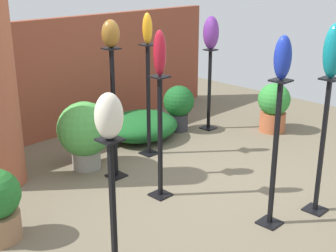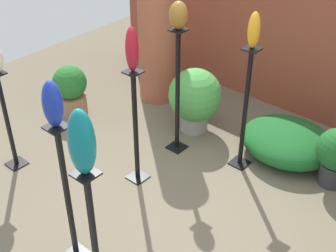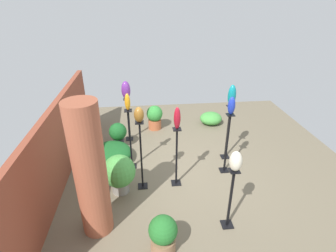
{
  "view_description": "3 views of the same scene",
  "coord_description": "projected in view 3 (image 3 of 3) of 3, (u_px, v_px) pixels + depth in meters",
  "views": [
    {
      "loc": [
        -3.54,
        -3.04,
        2.33
      ],
      "look_at": [
        -0.2,
        0.28,
        0.7
      ],
      "focal_mm": 50.0,
      "sensor_mm": 36.0,
      "label": 1
    },
    {
      "loc": [
        2.41,
        -2.6,
        3.32
      ],
      "look_at": [
        0.1,
        0.07,
        0.96
      ],
      "focal_mm": 50.0,
      "sensor_mm": 36.0,
      "label": 2
    },
    {
      "loc": [
        -4.81,
        0.8,
        3.6
      ],
      "look_at": [
        0.29,
        0.27,
        1.01
      ],
      "focal_mm": 28.0,
      "sensor_mm": 36.0,
      "label": 3
    }
  ],
  "objects": [
    {
      "name": "potted_plant_mid_right",
      "position": [
        155.0,
        117.0,
        7.67
      ],
      "size": [
        0.47,
        0.47,
        0.72
      ],
      "color": "#B25B38",
      "rests_on": "ground"
    },
    {
      "name": "pedestal_bronze",
      "position": [
        141.0,
        159.0,
        5.16
      ],
      "size": [
        0.2,
        0.2,
        1.5
      ],
      "color": "black",
      "rests_on": "ground"
    },
    {
      "name": "art_vase_ivory",
      "position": [
        236.0,
        161.0,
        3.96
      ],
      "size": [
        0.21,
        0.19,
        0.34
      ],
      "primitive_type": "ellipsoid",
      "color": "beige",
      "rests_on": "pedestal_ivory"
    },
    {
      "name": "art_vase_bronze",
      "position": [
        139.0,
        115.0,
        4.73
      ],
      "size": [
        0.2,
        0.18,
        0.3
      ],
      "primitive_type": "ellipsoid",
      "color": "brown",
      "rests_on": "pedestal_bronze"
    },
    {
      "name": "pedestal_amber",
      "position": [
        130.0,
        142.0,
        5.81
      ],
      "size": [
        0.2,
        0.2,
        1.43
      ],
      "color": "black",
      "rests_on": "ground"
    },
    {
      "name": "art_vase_ruby",
      "position": [
        177.0,
        118.0,
        4.88
      ],
      "size": [
        0.12,
        0.13,
        0.45
      ],
      "primitive_type": "ellipsoid",
      "color": "maroon",
      "rests_on": "pedestal_ruby"
    },
    {
      "name": "pedestal_violet",
      "position": [
        128.0,
        121.0,
        7.02
      ],
      "size": [
        0.2,
        0.2,
        1.19
      ],
      "color": "black",
      "rests_on": "ground"
    },
    {
      "name": "pedestal_cobalt",
      "position": [
        227.0,
        146.0,
        5.68
      ],
      "size": [
        0.2,
        0.2,
        1.4
      ],
      "color": "black",
      "rests_on": "ground"
    },
    {
      "name": "pedestal_ivory",
      "position": [
        230.0,
        201.0,
        4.32
      ],
      "size": [
        0.2,
        0.2,
        1.16
      ],
      "color": "black",
      "rests_on": "ground"
    },
    {
      "name": "art_vase_amber",
      "position": [
        127.0,
        102.0,
        5.39
      ],
      "size": [
        0.12,
        0.12,
        0.37
      ],
      "primitive_type": "ellipsoid",
      "color": "orange",
      "rests_on": "pedestal_amber"
    },
    {
      "name": "art_vase_teal",
      "position": [
        232.0,
        96.0,
        5.74
      ],
      "size": [
        0.18,
        0.18,
        0.49
      ],
      "primitive_type": "ellipsoid",
      "color": "#0F727A",
      "rests_on": "pedestal_teal"
    },
    {
      "name": "pedestal_teal",
      "position": [
        227.0,
        135.0,
        6.18
      ],
      "size": [
        0.2,
        0.2,
        1.36
      ],
      "color": "black",
      "rests_on": "ground"
    },
    {
      "name": "brick_pillar",
      "position": [
        90.0,
        172.0,
        4.0
      ],
      "size": [
        0.5,
        0.5,
        2.32
      ],
      "primitive_type": "cylinder",
      "color": "#9E5138",
      "rests_on": "ground"
    },
    {
      "name": "art_vase_violet",
      "position": [
        126.0,
        90.0,
        6.62
      ],
      "size": [
        0.22,
        0.23,
        0.47
      ],
      "primitive_type": "ellipsoid",
      "color": "#6B2D8C",
      "rests_on": "pedestal_violet"
    },
    {
      "name": "foliage_bed_west",
      "position": [
        111.0,
        154.0,
        6.26
      ],
      "size": [
        1.08,
        0.97,
        0.37
      ],
      "primitive_type": "ellipsoid",
      "color": "#195923",
      "rests_on": "ground"
    },
    {
      "name": "foliage_bed_east",
      "position": [
        211.0,
        118.0,
        8.03
      ],
      "size": [
        0.61,
        0.67,
        0.37
      ],
      "primitive_type": "ellipsoid",
      "color": "#479942",
      "rests_on": "ground"
    },
    {
      "name": "potted_plant_walkway_edge",
      "position": [
        163.0,
        234.0,
        3.95
      ],
      "size": [
        0.44,
        0.44,
        0.67
      ],
      "color": "#936B4C",
      "rests_on": "ground"
    },
    {
      "name": "pedestal_ruby",
      "position": [
        176.0,
        160.0,
        5.3
      ],
      "size": [
        0.2,
        0.2,
        1.3
      ],
      "color": "black",
      "rests_on": "ground"
    },
    {
      "name": "ground_plane",
      "position": [
        181.0,
        171.0,
        5.96
      ],
      "size": [
        8.0,
        8.0,
        0.0
      ],
      "primitive_type": "plane",
      "color": "#6B604C"
    },
    {
      "name": "potted_plant_back_center",
      "position": [
        119.0,
        172.0,
        5.14
      ],
      "size": [
        0.65,
        0.65,
        0.82
      ],
      "color": "gray",
      "rests_on": "ground"
    },
    {
      "name": "art_vase_cobalt",
      "position": [
        231.0,
        106.0,
        5.25
      ],
      "size": [
        0.15,
        0.15,
        0.38
      ],
      "primitive_type": "ellipsoid",
      "color": "#192D9E",
      "rests_on": "pedestal_cobalt"
    },
    {
      "name": "potted_plant_front_left",
      "position": [
        118.0,
        133.0,
        6.73
      ],
      "size": [
        0.45,
        0.45,
        0.68
      ],
      "color": "#2D2D33",
      "rests_on": "ground"
    },
    {
      "name": "brick_wall_back",
      "position": [
        59.0,
        145.0,
        5.35
      ],
      "size": [
        5.6,
        0.12,
        1.65
      ],
      "primitive_type": "cube",
      "color": "brown",
      "rests_on": "ground"
    }
  ]
}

